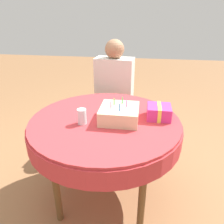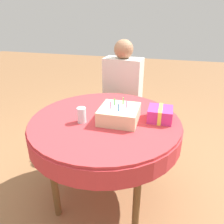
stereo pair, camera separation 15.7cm
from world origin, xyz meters
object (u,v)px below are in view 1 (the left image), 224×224
drinking_glass (82,116)px  gift_box (159,112)px  birthday_cake (119,114)px  person (114,86)px  chair (116,105)px

drinking_glass → gift_box: drinking_glass is taller
birthday_cake → person: bearing=100.7°
birthday_cake → drinking_glass: bearing=-160.6°
person → birthday_cake: 0.82m
birthday_cake → drinking_glass: size_ratio=2.48×
chair → person: (-0.01, -0.08, 0.25)m
drinking_glass → gift_box: (0.54, 0.17, -0.01)m
chair → gift_box: bearing=-56.1°
drinking_glass → birthday_cake: bearing=19.4°
chair → gift_box: (0.43, -0.80, 0.31)m
person → drinking_glass: bearing=-90.5°
birthday_cake → gift_box: (0.28, 0.08, -0.00)m
gift_box → drinking_glass: bearing=-162.1°
chair → gift_box: size_ratio=4.80×
person → gift_box: 0.85m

